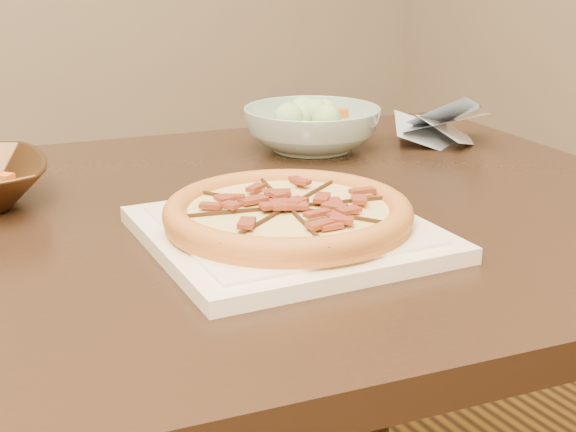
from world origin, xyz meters
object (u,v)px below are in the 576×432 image
at_px(dining_table, 154,295).
at_px(salad_bowl, 312,129).
at_px(plate, 288,232).
at_px(pizza, 288,213).

relative_size(dining_table, salad_bowl, 6.75).
relative_size(plate, salad_bowl, 1.44).
distance_m(dining_table, pizza, 0.23).
height_order(dining_table, plate, plate).
bearing_deg(salad_bowl, pizza, -124.38).
distance_m(plate, pizza, 0.02).
relative_size(plate, pizza, 1.14).
bearing_deg(dining_table, pizza, -53.44).
distance_m(pizza, salad_bowl, 0.43).
bearing_deg(salad_bowl, dining_table, -149.60).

